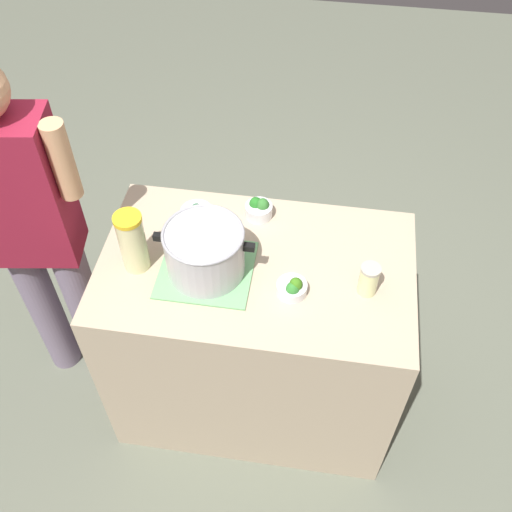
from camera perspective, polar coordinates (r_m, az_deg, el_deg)
The scene contains 10 objects.
ground_plane at distance 2.96m, azimuth -0.00°, elevation -12.66°, with size 8.00×8.00×0.00m, color #626857.
counter_slab at distance 2.55m, azimuth -0.00°, elevation -7.66°, with size 1.16×0.71×0.94m, color tan.
dish_cloth at distance 2.16m, azimuth -4.76°, elevation -1.30°, with size 0.33×0.31×0.01m, color #71B472.
cooking_pot at distance 2.08m, azimuth -4.93°, elevation 0.50°, with size 0.35×0.28×0.19m.
lemonade_pitcher at distance 2.13m, azimuth -11.72°, elevation 1.34°, with size 0.10×0.10×0.25m.
mason_jar at distance 2.09m, azimuth 10.70°, elevation -2.22°, with size 0.07×0.07×0.13m.
broccoli_bowl_front at distance 2.07m, azimuth 3.50°, elevation -3.05°, with size 0.11×0.11×0.08m.
broccoli_bowl_center at distance 2.32m, azimuth -5.74°, elevation 4.03°, with size 0.13×0.13×0.08m.
broccoli_bowl_back at distance 2.32m, azimuth 0.28°, elevation 4.55°, with size 0.11×0.11×0.08m.
person_cook at distance 2.45m, azimuth -20.33°, elevation 1.95°, with size 0.50×0.25×1.66m.
Camera 1 is at (-0.21, 1.38, 2.61)m, focal length 41.91 mm.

